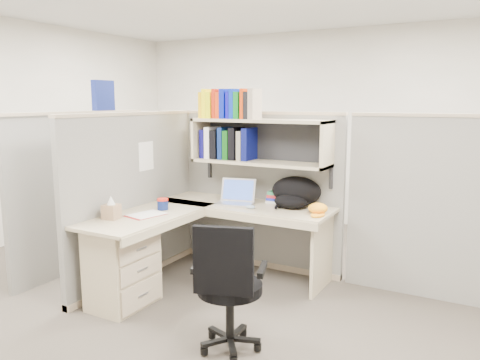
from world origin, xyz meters
The scene contains 14 objects.
ground centered at (0.00, 0.00, 0.00)m, with size 6.00×6.00×0.00m, color #39322C.
room_shell centered at (0.00, 0.00, 1.62)m, with size 6.00×6.00×6.00m.
cubicle centered at (-0.37, 0.45, 0.91)m, with size 3.79×1.84×1.95m.
desk centered at (-0.41, -0.29, 0.44)m, with size 1.74×1.75×0.73m.
laptop centered at (-0.08, 0.52, 0.86)m, with size 0.35×0.35×0.25m, color #B8B7BC, non-canonical shape.
backpack centered at (0.47, 0.70, 0.87)m, with size 0.49×0.38×0.29m, color black, non-canonical shape.
orange_cap centered at (0.76, 0.55, 0.78)m, with size 0.18×0.20×0.10m, color orange, non-canonical shape.
snack_canister centered at (-0.56, 0.00, 0.78)m, with size 0.11×0.11×0.11m.
tissue_box centered at (-0.73, -0.49, 0.83)m, with size 0.13×0.13×0.20m, color #A37E5C, non-canonical shape.
mouse centered at (0.14, 0.43, 0.75)m, with size 0.09×0.06×0.04m, color #859FBC.
paper_cup centered at (-0.01, 0.68, 0.78)m, with size 0.08×0.08×0.11m, color white.
book_stack centered at (0.24, 0.83, 0.79)m, with size 0.17×0.23×0.11m, color gray, non-canonical shape.
loose_paper centered at (-0.56, -0.22, 0.73)m, with size 0.23×0.31×0.00m, color white, non-canonical shape.
task_chair centered at (0.61, -0.78, 0.34)m, with size 0.55×0.51×0.95m.
Camera 1 is at (2.14, -3.38, 1.73)m, focal length 35.00 mm.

